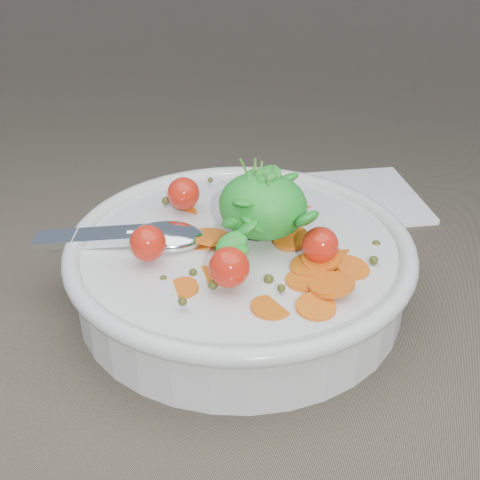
% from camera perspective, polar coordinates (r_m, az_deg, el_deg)
% --- Properties ---
extents(ground, '(6.00, 6.00, 0.00)m').
position_cam_1_polar(ground, '(0.57, -0.14, -4.41)').
color(ground, '#695D4B').
rests_on(ground, ground).
extents(bowl, '(0.33, 0.30, 0.13)m').
position_cam_1_polar(bowl, '(0.53, 0.02, -2.20)').
color(bowl, silver).
rests_on(bowl, ground).
extents(napkin, '(0.21, 0.20, 0.01)m').
position_cam_1_polar(napkin, '(0.72, 10.31, 3.91)').
color(napkin, white).
rests_on(napkin, ground).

